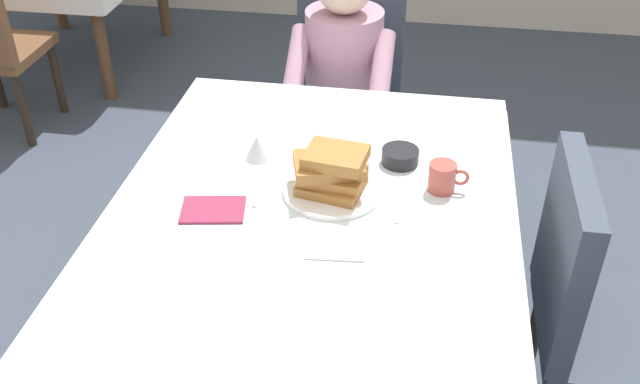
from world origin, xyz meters
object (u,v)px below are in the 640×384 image
Objects in this scene: fork_left_of_plate at (265,189)px; knife_right_of_plate at (400,201)px; plate_breakfast at (332,189)px; diner_person at (342,74)px; breakfast_stack at (332,170)px; bowl_butter at (400,156)px; chair_right_side at (590,303)px; chair_diner at (347,89)px; dining_table_main at (310,240)px; syrup_pitcher at (257,148)px; cup_coffee at (443,177)px; spoon_near_edge at (334,259)px.

fork_left_of_plate is 0.38m from knife_right_of_plate.
diner_person is at bearing 95.98° from plate_breakfast.
bowl_butter is at bearing 47.07° from breakfast_stack.
fork_left_of_plate is (-0.92, 0.09, 0.21)m from chair_right_side.
knife_right_of_plate is at bearing -99.74° from chair_right_side.
chair_diner reaches higher than plate_breakfast.
chair_right_side is (0.82, -1.17, 0.00)m from chair_diner.
plate_breakfast is at bearing -134.01° from bowl_butter.
chair_diner is at bearing -144.98° from chair_right_side.
fork_left_of_plate is (-0.14, 0.09, 0.09)m from dining_table_main.
breakfast_stack is at bearing 95.03° from chair_diner.
fork_left_of_plate is at bearing -69.95° from syrup_pitcher.
chair_right_side is 0.79m from breakfast_stack.
bowl_butter is (-0.13, 0.12, -0.02)m from cup_coffee.
dining_table_main is at bearing -116.19° from fork_left_of_plate.
diner_person reaches higher than cup_coffee.
plate_breakfast reaches higher than spoon_near_edge.
dining_table_main is 0.38m from bowl_butter.
chair_diner reaches higher than syrup_pitcher.
bowl_butter is (-0.55, 0.29, 0.23)m from chair_right_side.
plate_breakfast is at bearing -98.77° from chair_right_side.
breakfast_stack reaches higher than cup_coffee.
dining_table_main is 0.20m from breakfast_stack.
fork_left_of_plate is 0.90× the size of knife_right_of_plate.
syrup_pitcher is (-0.25, 0.15, -0.04)m from breakfast_stack.
chair_right_side is 4.65× the size of knife_right_of_plate.
chair_diner is at bearing 80.56° from syrup_pitcher.
plate_breakfast is 2.55× the size of bowl_butter.
chair_diner is at bearing 95.10° from plate_breakfast.
syrup_pitcher reaches higher than bowl_butter.
cup_coffee is at bearing -53.84° from knife_right_of_plate.
fork_left_of_plate is at bearing -151.12° from bowl_butter.
plate_breakfast is 1.28× the size of breakfast_stack.
chair_diner is 1.10m from cup_coffee.
diner_person is 1.20m from spoon_near_edge.
cup_coffee is at bearing 10.89° from plate_breakfast.
bowl_butter is at bearing 45.99° from plate_breakfast.
chair_diner is (-0.05, 1.17, -0.12)m from dining_table_main.
fork_left_of_plate is at bearing 84.93° from chair_diner.
breakfast_stack is (0.09, -1.07, 0.29)m from chair_diner.
knife_right_of_plate is at bearing 104.79° from chair_diner.
diner_person is 0.79m from syrup_pitcher.
chair_diner is at bearing 1.15° from fork_left_of_plate.
plate_breakfast is 2.48× the size of cup_coffee.
syrup_pitcher is (-0.15, -0.76, 0.11)m from diner_person.
spoon_near_edge is (-0.25, -0.35, -0.04)m from cup_coffee.
plate_breakfast is 0.19m from fork_left_of_plate.
fork_left_of_plate is at bearing -170.98° from cup_coffee.
breakfast_stack is 0.29m from syrup_pitcher.
bowl_butter is at bearing 69.79° from spoon_near_edge.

